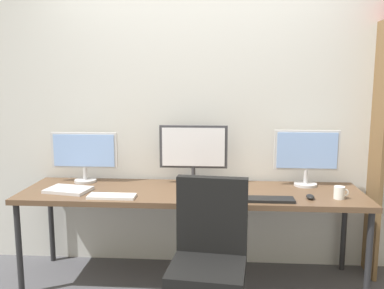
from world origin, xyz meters
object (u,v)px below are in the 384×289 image
at_px(monitor_left, 84,154).
at_px(keyboard_left, 112,196).
at_px(coffee_mug, 340,193).
at_px(keyboard_right, 269,199).
at_px(computer_mouse, 310,197).
at_px(laptop_closed, 68,190).
at_px(desk, 192,196).
at_px(office_chair, 209,277).
at_px(monitor_center, 193,150).
at_px(monitor_right, 307,154).

bearing_deg(monitor_left, keyboard_left, -52.45).
distance_m(monitor_left, coffee_mug, 2.01).
xyz_separation_m(monitor_left, keyboard_right, (1.46, -0.44, -0.23)).
xyz_separation_m(keyboard_left, computer_mouse, (1.42, 0.07, 0.01)).
distance_m(keyboard_right, computer_mouse, 0.31).
bearing_deg(computer_mouse, laptop_closed, 177.53).
xyz_separation_m(desk, office_chair, (0.16, -0.72, -0.29)).
height_order(monitor_left, monitor_center, monitor_center).
xyz_separation_m(monitor_left, keyboard_left, (0.34, -0.44, -0.23)).
distance_m(monitor_center, keyboard_right, 0.76).
bearing_deg(office_chair, computer_mouse, 38.10).
bearing_deg(monitor_right, monitor_left, 180.00).
relative_size(desk, keyboard_left, 7.64).
bearing_deg(desk, laptop_closed, -174.79).
bearing_deg(computer_mouse, keyboard_right, -167.36).
xyz_separation_m(keyboard_right, laptop_closed, (-1.49, 0.14, 0.00)).
distance_m(desk, monitor_right, 0.97).
height_order(monitor_right, keyboard_right, monitor_right).
distance_m(laptop_closed, coffee_mug, 2.00).
relative_size(monitor_center, coffee_mug, 5.17).
height_order(desk, keyboard_left, keyboard_left).
relative_size(keyboard_left, computer_mouse, 3.54).
bearing_deg(keyboard_right, laptop_closed, 174.47).
bearing_deg(monitor_right, laptop_closed, -170.79).
distance_m(keyboard_left, coffee_mug, 1.63).
height_order(desk, monitor_right, monitor_right).
distance_m(monitor_center, coffee_mug, 1.15).
bearing_deg(keyboard_left, monitor_center, 38.30).
bearing_deg(monitor_right, keyboard_left, -163.15).
relative_size(monitor_left, keyboard_right, 1.55).
xyz_separation_m(keyboard_left, coffee_mug, (1.63, 0.09, 0.04)).
relative_size(computer_mouse, laptop_closed, 0.30).
height_order(office_chair, computer_mouse, office_chair).
relative_size(monitor_left, coffee_mug, 5.19).
xyz_separation_m(monitor_left, coffee_mug, (1.97, -0.35, -0.19)).
relative_size(keyboard_left, coffee_mug, 3.20).
xyz_separation_m(office_chair, monitor_right, (0.74, 0.93, 0.60)).
bearing_deg(monitor_right, monitor_center, 180.00).
xyz_separation_m(monitor_center, coffee_mug, (1.07, -0.35, -0.23)).
bearing_deg(keyboard_right, monitor_center, 141.70).
relative_size(keyboard_right, computer_mouse, 3.69).
relative_size(monitor_center, keyboard_left, 1.61).
xyz_separation_m(monitor_center, monitor_right, (0.90, -0.00, -0.02)).
height_order(monitor_center, computer_mouse, monitor_center).
distance_m(monitor_left, laptop_closed, 0.37).
distance_m(office_chair, monitor_left, 1.52).
distance_m(office_chair, keyboard_right, 0.72).
bearing_deg(desk, monitor_left, 166.73).
xyz_separation_m(desk, keyboard_left, (-0.56, -0.23, 0.06)).
distance_m(office_chair, computer_mouse, 0.96).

